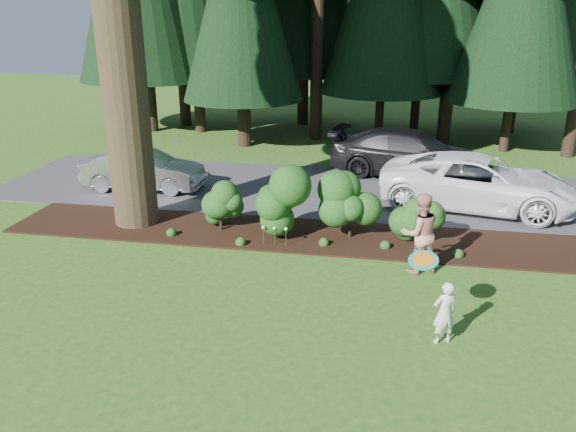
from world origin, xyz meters
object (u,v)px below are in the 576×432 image
object	(u,v)px
adult	(419,233)
car_silver_wagon	(143,170)
car_white_suv	(479,182)
car_dark_suv	(410,154)
child	(444,313)
frisbee	(423,260)

from	to	relation	value
adult	car_silver_wagon	bearing A→B (deg)	-50.35
car_white_suv	adult	distance (m)	5.34
car_dark_suv	child	world-z (taller)	car_dark_suv
car_silver_wagon	adult	distance (m)	10.29
adult	frisbee	world-z (taller)	adult
adult	frisbee	size ratio (longest dim) A/B	3.57
child	car_dark_suv	bearing A→B (deg)	-112.78
car_dark_suv	frisbee	distance (m)	11.45
child	adult	xyz separation A→B (m)	(-0.36, 3.03, 0.35)
car_white_suv	adult	bearing A→B (deg)	168.41
car_dark_suv	car_silver_wagon	bearing A→B (deg)	120.49
car_white_suv	adult	size ratio (longest dim) A/B	3.04
car_white_suv	child	xyz separation A→B (m)	(-1.62, -7.98, -0.23)
car_white_suv	car_dark_suv	distance (m)	3.86
car_dark_suv	child	distance (m)	11.29
car_white_suv	adult	world-z (taller)	adult
car_white_suv	car_dark_suv	bearing A→B (deg)	41.56
car_white_suv	frisbee	xyz separation A→B (m)	(-2.10, -8.12, 0.86)
adult	child	bearing A→B (deg)	74.95
car_dark_suv	child	xyz separation A→B (m)	(0.38, -11.28, -0.25)
car_dark_suv	child	size ratio (longest dim) A/B	4.69
car_silver_wagon	car_white_suv	size ratio (longest dim) A/B	0.70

